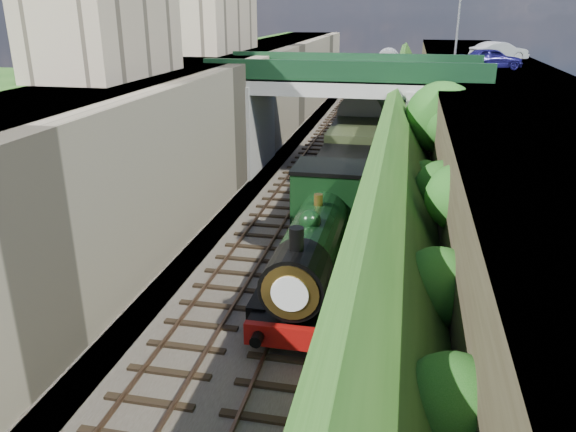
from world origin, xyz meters
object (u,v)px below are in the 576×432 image
at_px(car_blue, 491,58).
at_px(locomotive, 317,242).
at_px(car_silver, 499,51).
at_px(tender, 341,190).
at_px(road_bridge, 354,111).
at_px(tree, 443,120).
at_px(lamppost, 460,14).

distance_m(car_blue, locomotive, 22.40).
xyz_separation_m(car_silver, locomotive, (-9.23, -26.45, -5.05)).
bearing_deg(car_blue, tender, 131.11).
relative_size(car_blue, car_silver, 0.92).
relative_size(road_bridge, tree, 2.42).
distance_m(road_bridge, lamppost, 10.32).
distance_m(road_bridge, locomotive, 15.82).
relative_size(tree, lamppost, 1.10).
bearing_deg(car_silver, lamppost, 114.01).
xyz_separation_m(tree, lamppost, (1.13, 11.43, 4.92)).
height_order(tree, locomotive, tree).
relative_size(car_silver, locomotive, 0.41).
distance_m(road_bridge, tender, 8.66).
distance_m(road_bridge, car_blue, 9.85).
relative_size(tree, locomotive, 0.65).
distance_m(tree, car_blue, 10.60).
height_order(road_bridge, car_silver, car_silver).
relative_size(lamppost, car_blue, 1.54).
bearing_deg(tree, tender, -146.45).
bearing_deg(tree, locomotive, -114.20).
relative_size(tree, car_silver, 1.56).
distance_m(road_bridge, car_silver, 14.65).
height_order(lamppost, locomotive, lamppost).
height_order(car_silver, locomotive, car_silver).
relative_size(lamppost, locomotive, 0.59).
bearing_deg(car_blue, tree, 144.43).
bearing_deg(car_silver, car_blue, 138.92).
bearing_deg(tender, tree, 33.55).
height_order(lamppost, car_silver, lamppost).
bearing_deg(lamppost, road_bridge, -134.27).
bearing_deg(road_bridge, locomotive, -89.06).
xyz_separation_m(car_silver, tender, (-9.23, -19.09, -5.33)).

